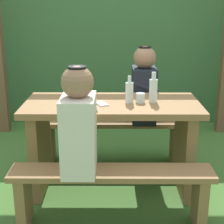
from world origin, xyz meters
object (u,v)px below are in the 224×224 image
at_px(cell_phone, 101,104).
at_px(bottle_right, 153,90).
at_px(person_white_shirt, 79,124).
at_px(bench_far, 112,132).
at_px(drinking_glass, 140,98).
at_px(bench_near, 112,186).
at_px(person_black_coat, 144,88).
at_px(bottle_left, 129,92).
at_px(picnic_table, 112,131).

bearing_deg(cell_phone, bottle_right, -16.33).
bearing_deg(person_white_shirt, bench_far, 78.39).
xyz_separation_m(bench_far, cell_phone, (-0.08, -0.59, 0.46)).
height_order(person_white_shirt, drinking_glass, person_white_shirt).
bearing_deg(bench_near, person_black_coat, 74.15).
bearing_deg(bench_near, person_white_shirt, 179.12).
distance_m(bottle_left, cell_phone, 0.24).
bearing_deg(bottle_left, picnic_table, 174.20).
bearing_deg(cell_phone, person_white_shirt, -130.06).
bearing_deg(bottle_left, bench_near, -104.89).
height_order(bench_far, bottle_left, bottle_left).
bearing_deg(person_black_coat, bench_near, -105.85).
xyz_separation_m(person_white_shirt, bottle_left, (0.35, 0.51, 0.09)).
xyz_separation_m(picnic_table, bottle_left, (0.14, -0.01, 0.34)).
bearing_deg(person_white_shirt, person_black_coat, 63.86).
relative_size(person_white_shirt, cell_phone, 5.14).
bearing_deg(bottle_right, picnic_table, 179.40).
distance_m(bench_near, bottle_right, 0.83).
bearing_deg(bottle_right, person_white_shirt, -136.19).
bearing_deg(picnic_table, bottle_right, -0.60).
bearing_deg(picnic_table, cell_phone, -144.47).
xyz_separation_m(drinking_glass, cell_phone, (-0.31, -0.05, -0.03)).
bearing_deg(bench_far, bottle_left, -75.84).
bearing_deg(picnic_table, bench_near, -90.00).
relative_size(person_white_shirt, person_black_coat, 1.00).
bearing_deg(drinking_glass, person_white_shirt, -130.43).
relative_size(bench_far, person_black_coat, 1.95).
bearing_deg(bench_far, person_white_shirt, -101.61).
distance_m(picnic_table, bottle_right, 0.48).
height_order(bench_near, person_white_shirt, person_white_shirt).
xyz_separation_m(picnic_table, cell_phone, (-0.08, -0.06, 0.25)).
bearing_deg(cell_phone, drinking_glass, -14.35).
distance_m(bench_far, drinking_glass, 0.76).
bearing_deg(person_white_shirt, drinking_glass, 49.57).
height_order(bench_near, bench_far, same).
bearing_deg(bottle_right, cell_phone, -172.29).
distance_m(picnic_table, bottle_left, 0.36).
distance_m(person_white_shirt, drinking_glass, 0.68).
height_order(picnic_table, bottle_left, bottle_left).
bearing_deg(drinking_glass, picnic_table, 178.39).
relative_size(bottle_left, bottle_right, 0.89).
bearing_deg(bottle_left, person_black_coat, 73.25).
xyz_separation_m(picnic_table, bench_far, (0.00, 0.53, -0.21)).
bearing_deg(bench_near, bench_far, 90.00).
relative_size(picnic_table, person_black_coat, 1.95).
height_order(picnic_table, person_black_coat, person_black_coat).
relative_size(person_black_coat, cell_phone, 5.14).
xyz_separation_m(bench_near, person_black_coat, (0.30, 1.05, 0.45)).
xyz_separation_m(bottle_left, bottle_right, (0.19, 0.01, 0.01)).
relative_size(picnic_table, bottle_right, 5.73).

